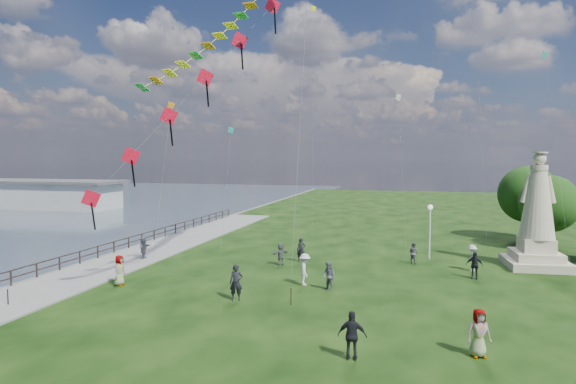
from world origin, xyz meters
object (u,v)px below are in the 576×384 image
(statue, at_px, (537,224))
(person_4, at_px, (479,333))
(person_11, at_px, (281,254))
(person_10, at_px, (119,270))
(person_0, at_px, (236,282))
(person_7, at_px, (414,253))
(person_1, at_px, (329,276))
(person_6, at_px, (301,250))
(pier_pavilion, at_px, (32,194))
(person_2, at_px, (305,269))
(lamppost, at_px, (430,220))
(person_9, at_px, (474,265))
(person_5, at_px, (144,249))
(person_3, at_px, (352,336))
(person_8, at_px, (472,258))

(statue, distance_m, person_4, 18.04)
(person_11, bearing_deg, person_10, -5.88)
(person_0, relative_size, person_4, 1.04)
(person_4, bearing_deg, person_7, 81.50)
(statue, distance_m, person_1, 16.11)
(person_6, bearing_deg, person_4, -66.44)
(pier_pavilion, relative_size, person_2, 15.68)
(person_2, distance_m, person_10, 11.07)
(lamppost, xyz_separation_m, person_9, (2.59, -5.26, -2.10))
(person_0, xyz_separation_m, person_9, (12.84, 8.17, -0.11))
(lamppost, height_order, person_2, lamppost)
(person_5, distance_m, person_6, 11.74)
(person_3, relative_size, person_7, 1.23)
(person_0, bearing_deg, person_5, 127.41)
(person_0, bearing_deg, pier_pavilion, 125.84)
(person_5, xyz_separation_m, person_11, (10.31, 1.03, -0.03))
(statue, height_order, person_4, statue)
(person_4, relative_size, person_10, 1.02)
(person_0, bearing_deg, lamppost, 36.73)
(person_4, height_order, person_11, person_4)
(person_3, xyz_separation_m, person_5, (-17.30, 13.62, -0.11))
(person_1, bearing_deg, person_7, 95.10)
(person_4, distance_m, person_8, 14.79)
(person_4, bearing_deg, statue, 54.08)
(person_4, xyz_separation_m, person_8, (1.29, 14.73, -0.05))
(pier_pavilion, height_order, person_6, pier_pavilion)
(person_2, distance_m, person_4, 12.10)
(person_6, distance_m, person_8, 11.76)
(person_4, xyz_separation_m, person_7, (-2.53, 16.10, -0.18))
(person_1, height_order, person_10, person_10)
(person_4, bearing_deg, person_6, 108.43)
(person_1, bearing_deg, person_4, -12.84)
(person_0, xyz_separation_m, person_1, (4.46, 3.13, -0.13))
(person_7, xyz_separation_m, person_11, (-9.12, -2.99, 0.03))
(person_9, distance_m, person_11, 12.87)
(person_2, bearing_deg, lamppost, -56.63)
(person_9, bearing_deg, person_10, -153.13)
(person_1, distance_m, person_8, 11.12)
(person_5, height_order, person_10, person_10)
(pier_pavilion, bearing_deg, person_1, -33.61)
(person_6, bearing_deg, person_11, -143.22)
(person_8, relative_size, person_10, 0.96)
(lamppost, height_order, person_11, lamppost)
(statue, height_order, person_10, statue)
(person_0, distance_m, person_7, 14.83)
(person_3, distance_m, person_7, 17.76)
(person_0, relative_size, person_3, 1.04)
(person_9, bearing_deg, lamppost, 124.01)
(person_1, height_order, person_9, person_9)
(pier_pavilion, bearing_deg, person_3, -38.51)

